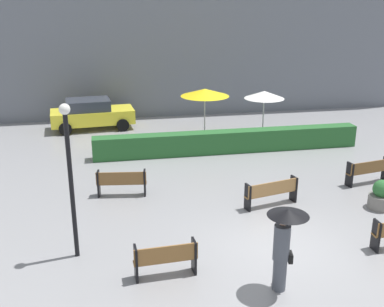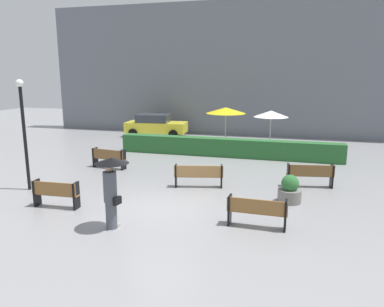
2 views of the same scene
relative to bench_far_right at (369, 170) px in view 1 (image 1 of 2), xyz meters
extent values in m
plane|color=gray|center=(-4.93, -3.82, -0.54)|extent=(60.00, 60.00, 0.00)
cube|color=brown|center=(-0.01, 0.06, -0.08)|extent=(1.80, 0.58, 0.04)
cube|color=brown|center=(0.02, -0.09, 0.16)|extent=(1.76, 0.36, 0.43)
cube|color=black|center=(-0.83, -0.11, -0.08)|extent=(0.12, 0.37, 0.91)
cube|color=black|center=(-2.39, -4.41, -0.10)|extent=(0.07, 0.38, 0.88)
cube|color=olive|center=(-8.16, -4.55, -0.10)|extent=(1.58, 0.36, 0.04)
cube|color=olive|center=(-8.15, -4.70, 0.14)|extent=(1.57, 0.13, 0.44)
cube|color=black|center=(-8.88, -4.61, -0.09)|extent=(0.08, 0.37, 0.90)
cube|color=black|center=(-7.43, -4.53, -0.09)|extent=(0.08, 0.37, 0.90)
cube|color=#9E7242|center=(-4.19, -1.11, -0.11)|extent=(1.90, 0.68, 0.04)
cube|color=#9E7242|center=(-4.15, -1.26, 0.13)|extent=(1.86, 0.47, 0.44)
cube|color=black|center=(-5.05, -1.33, -0.10)|extent=(0.14, 0.36, 0.89)
cube|color=black|center=(-3.32, -0.93, -0.10)|extent=(0.14, 0.36, 0.89)
cube|color=brown|center=(-8.98, 0.65, -0.09)|extent=(1.73, 0.50, 0.04)
cube|color=brown|center=(-9.00, 0.50, 0.15)|extent=(1.70, 0.27, 0.44)
cube|color=black|center=(-9.77, 0.74, -0.09)|extent=(0.11, 0.38, 0.91)
cube|color=black|center=(-8.19, 0.52, -0.09)|extent=(0.11, 0.38, 0.91)
cylinder|color=#4C515B|center=(-5.60, -5.62, -0.14)|extent=(0.32, 0.32, 0.81)
cube|color=#B2A599|center=(-5.58, -5.56, -0.50)|extent=(0.32, 0.37, 0.08)
cylinder|color=#4C515B|center=(-5.60, -5.62, 0.70)|extent=(0.38, 0.38, 0.87)
sphere|color=tan|center=(-5.60, -5.62, 1.24)|extent=(0.21, 0.21, 0.21)
cube|color=black|center=(-5.38, -5.65, 0.32)|extent=(0.16, 0.29, 0.22)
cylinder|color=black|center=(-5.50, -5.64, 1.02)|extent=(0.02, 0.02, 0.90)
cone|color=black|center=(-5.50, -5.64, 1.47)|extent=(0.96, 0.96, 0.16)
cylinder|color=slate|center=(-0.73, -1.99, -0.31)|extent=(0.80, 0.80, 0.46)
sphere|color=#2D6B33|center=(-0.73, -1.99, 0.14)|extent=(0.60, 0.60, 0.60)
cylinder|color=black|center=(-10.35, -3.18, 1.41)|extent=(0.12, 0.12, 3.90)
sphere|color=white|center=(-10.35, -3.18, 3.48)|extent=(0.28, 0.28, 0.28)
cylinder|color=silver|center=(-4.66, 7.05, 0.57)|extent=(0.06, 0.06, 2.22)
cone|color=yellow|center=(-4.66, 7.05, 1.68)|extent=(2.34, 2.34, 0.35)
cylinder|color=silver|center=(-1.98, 6.19, 0.55)|extent=(0.06, 0.06, 2.19)
cone|color=white|center=(-1.98, 6.19, 1.65)|extent=(1.90, 1.90, 0.35)
cube|color=#28602D|center=(-4.10, 4.58, -0.06)|extent=(11.87, 0.70, 0.97)
cube|color=slate|center=(-4.93, 12.18, 4.09)|extent=(28.00, 1.20, 9.26)
cube|color=yellow|center=(-10.05, 9.62, 0.13)|extent=(4.33, 2.09, 0.70)
cube|color=#333842|center=(-10.25, 9.61, 0.75)|extent=(2.33, 1.79, 0.55)
cylinder|color=black|center=(-8.70, 10.61, -0.22)|extent=(0.66, 0.27, 0.64)
cylinder|color=black|center=(-8.56, 8.87, -0.22)|extent=(0.66, 0.27, 0.64)
cylinder|color=black|center=(-11.55, 10.38, -0.22)|extent=(0.66, 0.27, 0.64)
cylinder|color=black|center=(-11.40, 8.63, -0.22)|extent=(0.66, 0.27, 0.64)
camera|label=1|loc=(-9.39, -14.56, 6.06)|focal=43.77mm
camera|label=2|loc=(-0.69, -14.62, 3.82)|focal=34.69mm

